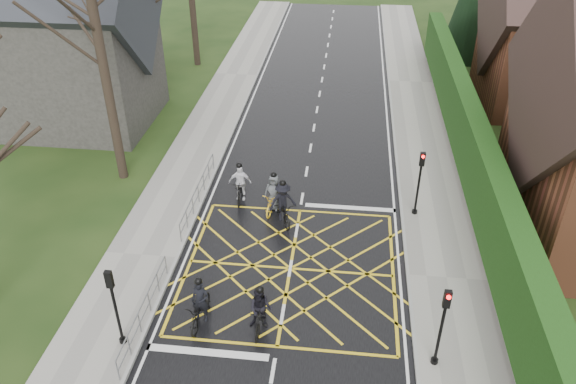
% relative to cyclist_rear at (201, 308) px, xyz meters
% --- Properties ---
extents(ground, '(120.00, 120.00, 0.00)m').
position_rel_cyclist_rear_xyz_m(ground, '(2.78, 3.11, -0.62)').
color(ground, black).
rests_on(ground, ground).
extents(road, '(9.00, 80.00, 0.01)m').
position_rel_cyclist_rear_xyz_m(road, '(2.78, 3.11, -0.61)').
color(road, black).
rests_on(road, ground).
extents(sidewalk_right, '(3.00, 80.00, 0.15)m').
position_rel_cyclist_rear_xyz_m(sidewalk_right, '(8.78, 3.11, -0.54)').
color(sidewalk_right, gray).
rests_on(sidewalk_right, ground).
extents(sidewalk_left, '(3.00, 80.00, 0.15)m').
position_rel_cyclist_rear_xyz_m(sidewalk_left, '(-3.22, 3.11, -0.54)').
color(sidewalk_left, gray).
rests_on(sidewalk_left, ground).
extents(stone_wall, '(0.50, 38.00, 0.70)m').
position_rel_cyclist_rear_xyz_m(stone_wall, '(10.53, 9.11, -0.27)').
color(stone_wall, slate).
rests_on(stone_wall, ground).
extents(hedge, '(0.90, 38.00, 2.80)m').
position_rel_cyclist_rear_xyz_m(hedge, '(10.53, 9.11, 1.48)').
color(hedge, '#17340E').
rests_on(hedge, stone_wall).
extents(house_far, '(9.80, 8.80, 10.30)m').
position_rel_cyclist_rear_xyz_m(house_far, '(17.53, 21.11, 3.74)').
color(house_far, brown).
rests_on(house_far, ground).
extents(church, '(8.80, 7.80, 11.00)m').
position_rel_cyclist_rear_xyz_m(church, '(-10.76, 15.11, 4.31)').
color(church, '#2D2B28').
rests_on(church, ground).
extents(tree_near, '(9.24, 9.24, 11.44)m').
position_rel_cyclist_rear_xyz_m(tree_near, '(-6.22, 9.11, 7.30)').
color(tree_near, black).
rests_on(tree_near, ground).
extents(railing_south, '(0.05, 5.04, 1.03)m').
position_rel_cyclist_rear_xyz_m(railing_south, '(-1.87, -0.39, 0.16)').
color(railing_south, slate).
rests_on(railing_south, ground).
extents(railing_north, '(0.05, 6.04, 1.03)m').
position_rel_cyclist_rear_xyz_m(railing_north, '(-1.87, 7.11, 0.17)').
color(railing_north, slate).
rests_on(railing_north, ground).
extents(traffic_light_ne, '(0.24, 0.31, 3.21)m').
position_rel_cyclist_rear_xyz_m(traffic_light_ne, '(7.88, 7.31, 1.04)').
color(traffic_light_ne, black).
rests_on(traffic_light_ne, ground).
extents(traffic_light_se, '(0.24, 0.31, 3.21)m').
position_rel_cyclist_rear_xyz_m(traffic_light_se, '(7.88, -1.09, 1.04)').
color(traffic_light_se, black).
rests_on(traffic_light_se, ground).
extents(traffic_light_sw, '(0.24, 0.31, 3.21)m').
position_rel_cyclist_rear_xyz_m(traffic_light_sw, '(-2.32, -1.38, 1.04)').
color(traffic_light_sw, black).
rests_on(traffic_light_sw, ground).
extents(cyclist_rear, '(0.82, 1.99, 1.90)m').
position_rel_cyclist_rear_xyz_m(cyclist_rear, '(0.00, 0.00, 0.00)').
color(cyclist_rear, black).
rests_on(cyclist_rear, ground).
extents(cyclist_back, '(0.84, 1.85, 1.83)m').
position_rel_cyclist_rear_xyz_m(cyclist_back, '(2.11, -0.08, 0.08)').
color(cyclist_back, black).
rests_on(cyclist_back, ground).
extents(cyclist_mid, '(1.51, 2.19, 2.02)m').
position_rel_cyclist_rear_xyz_m(cyclist_mid, '(2.09, 6.35, 0.12)').
color(cyclist_mid, black).
rests_on(cyclist_mid, ground).
extents(cyclist_front, '(1.06, 1.96, 1.92)m').
position_rel_cyclist_rear_xyz_m(cyclist_front, '(-0.07, 7.75, 0.09)').
color(cyclist_front, black).
rests_on(cyclist_front, ground).
extents(cyclist_lead, '(1.01, 2.06, 1.92)m').
position_rel_cyclist_rear_xyz_m(cyclist_lead, '(1.59, 7.11, 0.05)').
color(cyclist_lead, gold).
rests_on(cyclist_lead, ground).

